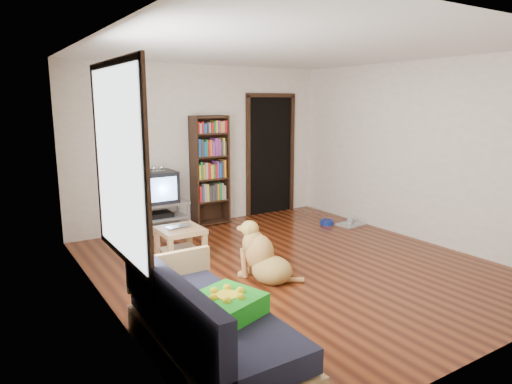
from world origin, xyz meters
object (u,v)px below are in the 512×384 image
green_cushion (227,305)px  bookshelf (210,165)px  grey_rag (351,224)px  coffee_table (180,237)px  sofa (207,331)px  tv_stand (158,217)px  laptop (181,228)px  dog_bowl (327,222)px  dog (263,258)px  crt_tv (156,186)px

green_cushion → bookshelf: 4.27m
grey_rag → coffee_table: coffee_table is taller
grey_rag → sofa: bearing=-148.2°
bookshelf → tv_stand: bearing=-174.4°
laptop → sofa: sofa is taller
green_cushion → dog_bowl: (3.41, 2.74, -0.46)m
green_cushion → dog: bearing=29.2°
dog → coffee_table: bearing=112.3°
green_cushion → dog: size_ratio=0.60×
laptop → sofa: (-0.82, -2.38, -0.15)m
bookshelf → coffee_table: bearing=-130.1°
crt_tv → coffee_table: crt_tv is taller
crt_tv → bookshelf: bearing=4.3°
green_cushion → dog: 1.79m
sofa → dog: sofa is taller
tv_stand → laptop: bearing=-97.2°
coffee_table → tv_stand: bearing=82.7°
green_cushion → bookshelf: (1.80, 3.84, 0.50)m
crt_tv → dog: (0.34, -2.46, -0.49)m
dog_bowl → sofa: sofa is taller
tv_stand → bookshelf: 1.20m
green_cushion → bookshelf: bearing=46.4°
sofa → dog: bearing=42.3°
laptop → tv_stand: bearing=76.4°
sofa → green_cushion: bearing=-41.9°
bookshelf → green_cushion: bearing=-115.1°
coffee_table → crt_tv: bearing=82.8°
grey_rag → coffee_table: size_ratio=0.73×
dog → tv_stand: bearing=98.0°
sofa → crt_tv: bearing=75.1°
laptop → tv_stand: 1.27m
tv_stand → crt_tv: size_ratio=1.55×
sofa → bookshelf: bearing=62.7°
bookshelf → sofa: size_ratio=1.00×
green_cushion → dog_bowl: bearing=20.3°
bookshelf → dog: size_ratio=2.33×
bookshelf → coffee_table: (-1.11, -1.32, -0.72)m
green_cushion → dog: dog is taller
dog_bowl → green_cushion: bearing=-141.3°
dog_bowl → crt_tv: (-2.56, 1.03, 0.70)m
coffee_table → dog: bearing=-67.7°
grey_rag → tv_stand: (-2.86, 1.26, 0.25)m
tv_stand → green_cushion: bearing=-102.8°
grey_rag → sofa: size_ratio=0.22×
crt_tv → coffee_table: (-0.16, -1.24, -0.46)m
crt_tv → dog: size_ratio=0.75×
grey_rag → bookshelf: 2.54m
green_cushion → tv_stand: size_ratio=0.52×
tv_stand → sofa: size_ratio=0.50×
sofa → dog: size_ratio=2.33×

